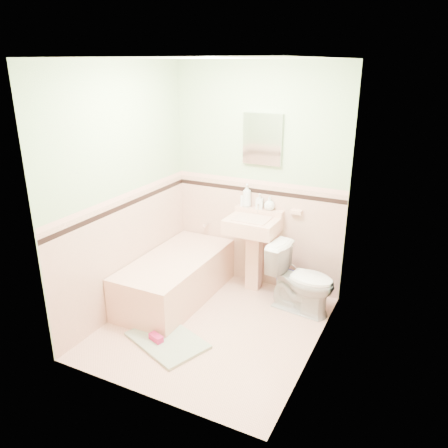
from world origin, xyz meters
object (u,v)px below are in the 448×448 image
at_px(sink, 252,255).
at_px(soap_bottle_mid, 259,201).
at_px(soap_bottle_right, 269,203).
at_px(medicine_cabinet, 262,139).
at_px(toilet, 302,279).
at_px(bathtub, 176,279).
at_px(soap_bottle_left, 247,195).
at_px(bucket, 287,285).
at_px(shoe, 156,338).

height_order(sink, soap_bottle_mid, soap_bottle_mid).
bearing_deg(soap_bottle_mid, soap_bottle_right, 0.00).
bearing_deg(soap_bottle_right, sink, -123.17).
relative_size(medicine_cabinet, toilet, 0.77).
xyz_separation_m(sink, soap_bottle_mid, (-0.00, 0.18, 0.58)).
xyz_separation_m(bathtub, medicine_cabinet, (0.68, 0.74, 1.47)).
xyz_separation_m(soap_bottle_left, toilet, (0.79, -0.35, -0.71)).
bearing_deg(soap_bottle_left, bucket, -12.51).
relative_size(medicine_cabinet, soap_bottle_mid, 3.21).
relative_size(sink, toilet, 1.23).
distance_m(soap_bottle_mid, toilet, 0.98).
bearing_deg(soap_bottle_mid, medicine_cabinet, 87.47).
height_order(sink, soap_bottle_left, soap_bottle_left).
height_order(sink, soap_bottle_right, soap_bottle_right).
height_order(medicine_cabinet, soap_bottle_mid, medicine_cabinet).
bearing_deg(bathtub, toilet, 15.23).
distance_m(medicine_cabinet, shoe, 2.30).
relative_size(bathtub, toilet, 2.11).
relative_size(soap_bottle_mid, toilet, 0.24).
xyz_separation_m(medicine_cabinet, shoe, (-0.39, -1.56, -1.64)).
distance_m(medicine_cabinet, soap_bottle_mid, 0.68).
distance_m(bathtub, soap_bottle_left, 1.22).
bearing_deg(shoe, soap_bottle_right, 90.11).
xyz_separation_m(bathtub, sink, (0.68, 0.53, 0.21)).
bearing_deg(sink, bathtub, -142.07).
relative_size(bathtub, soap_bottle_right, 9.90).
height_order(bathtub, medicine_cabinet, medicine_cabinet).
height_order(soap_bottle_left, toilet, soap_bottle_left).
relative_size(soap_bottle_left, toilet, 0.37).
xyz_separation_m(soap_bottle_mid, toilet, (0.63, -0.35, -0.66)).
relative_size(soap_bottle_left, soap_bottle_mid, 1.55).
relative_size(bathtub, shoe, 10.28).
height_order(bathtub, bucket, bathtub).
height_order(sink, shoe, sink).
bearing_deg(medicine_cabinet, sink, -90.00).
height_order(soap_bottle_left, soap_bottle_right, soap_bottle_left).
bearing_deg(bucket, sink, -172.45).
bearing_deg(shoe, soap_bottle_mid, 94.22).
bearing_deg(shoe, bathtub, 127.98).
height_order(bathtub, soap_bottle_right, soap_bottle_right).
relative_size(soap_bottle_mid, bucket, 0.64).
height_order(toilet, bucket, toilet).
bearing_deg(bucket, bathtub, -151.82).
height_order(soap_bottle_mid, soap_bottle_right, soap_bottle_mid).
relative_size(soap_bottle_mid, shoe, 1.16).
relative_size(toilet, bucket, 2.70).
distance_m(sink, soap_bottle_left, 0.67).
bearing_deg(toilet, bucket, 51.68).
height_order(bathtub, toilet, toilet).
bearing_deg(soap_bottle_right, shoe, -108.36).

